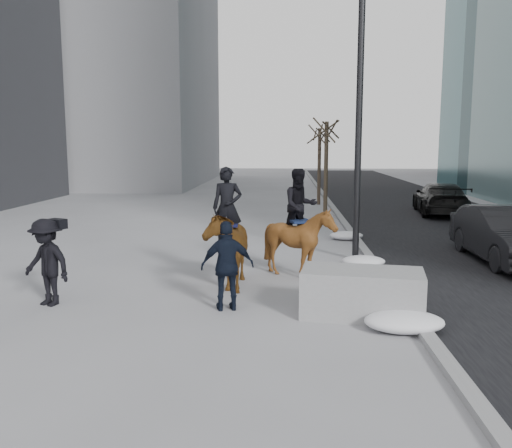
# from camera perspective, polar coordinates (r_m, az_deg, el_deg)

# --- Properties ---
(ground) EXTENTS (120.00, 120.00, 0.00)m
(ground) POSITION_cam_1_polar(r_m,az_deg,el_deg) (10.86, -0.35, -8.79)
(ground) COLOR gray
(ground) RESTS_ON ground
(road) EXTENTS (8.00, 90.00, 0.01)m
(road) POSITION_cam_1_polar(r_m,az_deg,el_deg) (21.57, 20.26, -0.62)
(road) COLOR black
(road) RESTS_ON ground
(curb) EXTENTS (0.25, 90.00, 0.12)m
(curb) POSITION_cam_1_polar(r_m,az_deg,el_deg) (20.73, 9.64, -0.41)
(curb) COLOR gray
(curb) RESTS_ON ground
(planter) EXTENTS (2.38, 1.47, 0.89)m
(planter) POSITION_cam_1_polar(r_m,az_deg,el_deg) (10.42, 11.10, -7.16)
(planter) COLOR gray
(planter) RESTS_ON ground
(car_near) EXTENTS (1.68, 4.64, 1.52)m
(car_near) POSITION_cam_1_polar(r_m,az_deg,el_deg) (16.22, 24.78, -1.04)
(car_near) COLOR black
(car_near) RESTS_ON ground
(car_far) EXTENTS (2.59, 5.19, 1.45)m
(car_far) POSITION_cam_1_polar(r_m,az_deg,el_deg) (26.15, 18.82, 2.55)
(car_far) COLOR black
(car_far) RESTS_ON ground
(tree_near) EXTENTS (1.20, 1.20, 4.62)m
(tree_near) POSITION_cam_1_polar(r_m,az_deg,el_deg) (24.04, 7.38, 6.25)
(tree_near) COLOR #362920
(tree_near) RESTS_ON ground
(tree_far) EXTENTS (1.20, 1.20, 4.45)m
(tree_far) POSITION_cam_1_polar(r_m,az_deg,el_deg) (28.83, 6.68, 6.45)
(tree_far) COLOR #36281F
(tree_far) RESTS_ON ground
(mounted_left) EXTENTS (1.09, 2.15, 2.71)m
(mounted_left) POSITION_cam_1_polar(r_m,az_deg,el_deg) (12.31, -3.08, -1.91)
(mounted_left) COLOR #533110
(mounted_left) RESTS_ON ground
(mounted_right) EXTENTS (1.80, 1.92, 2.63)m
(mounted_right) POSITION_cam_1_polar(r_m,az_deg,el_deg) (13.16, 4.61, -1.04)
(mounted_right) COLOR #523010
(mounted_right) RESTS_ON ground
(feeder) EXTENTS (1.10, 0.96, 1.75)m
(feeder) POSITION_cam_1_polar(r_m,az_deg,el_deg) (10.52, -3.02, -4.43)
(feeder) COLOR black
(feeder) RESTS_ON ground
(camera_crew) EXTENTS (1.30, 1.06, 1.75)m
(camera_crew) POSITION_cam_1_polar(r_m,az_deg,el_deg) (11.59, -21.16, -3.74)
(camera_crew) COLOR black
(camera_crew) RESTS_ON ground
(lamppost) EXTENTS (0.25, 1.57, 9.09)m
(lamppost) POSITION_cam_1_polar(r_m,az_deg,el_deg) (15.34, 10.85, 14.96)
(lamppost) COLOR black
(lamppost) RESTS_ON ground
(snow_piles) EXTENTS (1.38, 9.82, 0.35)m
(snow_piles) POSITION_cam_1_polar(r_m,az_deg,el_deg) (13.30, 12.03, -5.03)
(snow_piles) COLOR silver
(snow_piles) RESTS_ON ground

